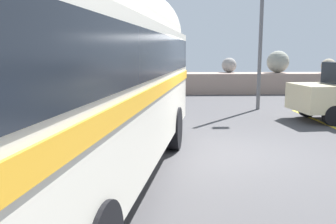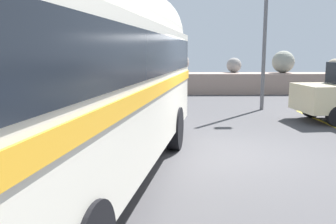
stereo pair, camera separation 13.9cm
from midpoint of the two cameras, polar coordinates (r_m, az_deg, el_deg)
name	(u,v)px [view 1 (the left image)]	position (r m, az deg, el deg)	size (l,w,h in m)	color
ground	(221,153)	(7.93, 7.97, -6.56)	(32.00, 26.00, 0.02)	#424143
breakwater	(169,80)	(19.37, -0.01, 5.20)	(31.36, 2.21, 2.48)	gray
vintage_coach	(80,61)	(5.66, -14.54, 7.80)	(3.95, 8.88, 3.70)	black
lamp_post	(264,20)	(14.17, 14.79, 13.95)	(1.01, 0.25, 5.94)	#5B5B60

